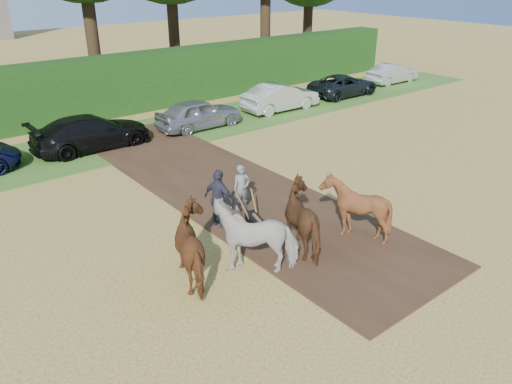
# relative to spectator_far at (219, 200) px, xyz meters

# --- Properties ---
(ground) EXTENTS (120.00, 120.00, 0.00)m
(ground) POSITION_rel_spectator_far_xyz_m (0.33, -4.62, -0.93)
(ground) COLOR gold
(ground) RESTS_ON ground
(earth_strip) EXTENTS (4.50, 17.00, 0.05)m
(earth_strip) POSITION_rel_spectator_far_xyz_m (1.83, 2.38, -0.91)
(earth_strip) COLOR #472D1C
(earth_strip) RESTS_ON ground
(grass_verge) EXTENTS (50.00, 5.00, 0.03)m
(grass_verge) POSITION_rel_spectator_far_xyz_m (0.33, 9.38, -0.92)
(grass_verge) COLOR #38601E
(grass_verge) RESTS_ON ground
(hedgerow) EXTENTS (46.00, 1.60, 3.00)m
(hedgerow) POSITION_rel_spectator_far_xyz_m (0.33, 13.88, 0.57)
(hedgerow) COLOR #14380F
(hedgerow) RESTS_ON ground
(spectator_far) EXTENTS (0.72, 1.17, 1.86)m
(spectator_far) POSITION_rel_spectator_far_xyz_m (0.00, 0.00, 0.00)
(spectator_far) COLOR #292A37
(spectator_far) RESTS_ON ground
(plough_team) EXTENTS (6.47, 4.64, 1.87)m
(plough_team) POSITION_rel_spectator_far_xyz_m (0.40, -2.33, -0.00)
(plough_team) COLOR brown
(plough_team) RESTS_ON ground
(parked_cars) EXTENTS (40.31, 3.06, 1.47)m
(parked_cars) POSITION_rel_spectator_far_xyz_m (2.21, 9.19, -0.24)
(parked_cars) COLOR #BABEC1
(parked_cars) RESTS_ON ground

